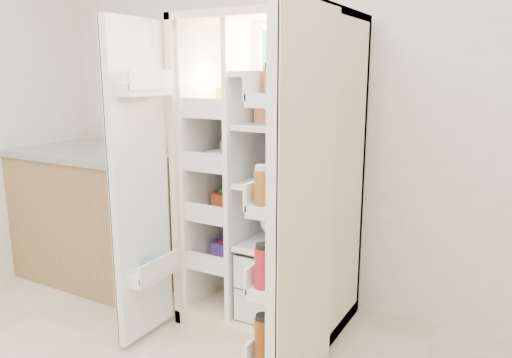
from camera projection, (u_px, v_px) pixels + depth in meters
The scene contains 5 objects.
wall_back at pixel (307, 95), 3.05m from camera, with size 4.00×0.02×2.70m, color white.
refrigerator at pixel (276, 199), 2.90m from camera, with size 0.92×0.70×1.80m.
freezer_door at pixel (140, 185), 2.61m from camera, with size 0.15×0.40×1.72m.
fridge_door at pixel (299, 219), 2.06m from camera, with size 0.17×0.58×1.72m.
kitchen_counter at pixel (98, 214), 3.53m from camera, with size 1.31×0.70×0.95m.
Camera 1 is at (1.24, -0.85, 1.48)m, focal length 34.00 mm.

